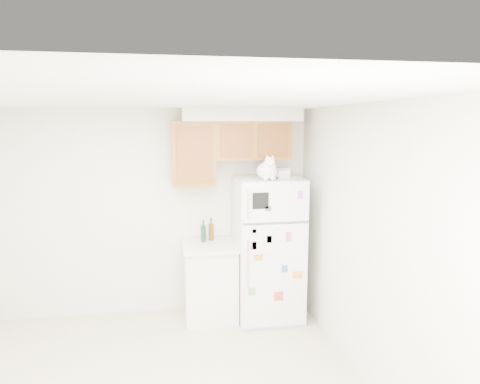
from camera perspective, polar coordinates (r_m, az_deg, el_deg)
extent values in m
cube|color=silver|center=(5.31, -11.63, -2.73)|extent=(3.80, 0.04, 2.50)
cube|color=silver|center=(3.78, 17.74, -7.80)|extent=(0.04, 4.00, 2.50)
cube|color=white|center=(3.21, -13.48, 12.07)|extent=(3.80, 4.00, 0.04)
cube|color=brown|center=(5.13, 1.61, 6.90)|extent=(0.90, 0.33, 0.45)
cube|color=brown|center=(5.05, -6.25, 5.10)|extent=(0.50, 0.33, 0.75)
cube|color=silver|center=(5.11, 0.21, 10.26)|extent=(1.40, 0.37, 0.15)
cube|color=white|center=(5.17, 3.73, -7.46)|extent=(0.76, 0.72, 1.70)
cube|color=white|center=(4.67, 4.87, -1.37)|extent=(0.74, 0.03, 0.44)
cube|color=white|center=(4.89, 4.74, -11.10)|extent=(0.74, 0.03, 1.19)
cube|color=#59595B|center=(4.72, 4.83, -4.06)|extent=(0.74, 0.03, 0.02)
cylinder|color=silver|center=(4.57, 1.08, -1.63)|extent=(0.02, 0.02, 0.32)
cylinder|color=silver|center=(4.74, 1.05, -9.61)|extent=(0.02, 0.02, 0.55)
cube|color=black|center=(4.61, 2.76, -1.18)|extent=(0.18, 0.00, 0.18)
cube|color=white|center=(4.71, 2.96, -6.57)|extent=(0.22, 0.00, 0.28)
cube|color=#C14DA4|center=(4.71, 1.85, -7.17)|extent=(0.07, 0.00, 0.09)
cube|color=#70A351|center=(4.88, 1.60, -13.12)|extent=(0.08, 0.00, 0.09)
cube|color=silver|center=(4.73, 4.82, -5.57)|extent=(0.08, 0.00, 0.05)
cube|color=silver|center=(4.66, 1.87, -5.01)|extent=(0.05, 0.00, 0.09)
cube|color=#454549|center=(4.64, 3.81, -2.25)|extent=(0.07, 0.00, 0.05)
cube|color=#3158AB|center=(4.87, 5.96, -10.15)|extent=(0.07, 0.00, 0.08)
cube|color=#BB4B9D|center=(4.78, 6.50, -5.97)|extent=(0.07, 0.00, 0.11)
cube|color=orange|center=(4.76, 2.51, -8.72)|extent=(0.10, 0.00, 0.07)
cube|color=orange|center=(4.94, 7.71, -10.90)|extent=(0.11, 0.00, 0.09)
cube|color=white|center=(4.73, 3.95, -6.31)|extent=(0.06, 0.00, 0.08)
cube|color=#C14830|center=(4.97, 5.18, -13.68)|extent=(0.11, 0.00, 0.11)
cube|color=#C24DB0|center=(4.71, 8.08, -0.39)|extent=(0.06, 0.00, 0.09)
cube|color=white|center=(5.25, -3.99, -11.93)|extent=(0.60, 0.60, 0.88)
cube|color=white|center=(5.08, -4.02, -7.16)|extent=(0.64, 0.64, 0.04)
ellipsoid|color=white|center=(4.84, 3.61, 2.81)|extent=(0.23, 0.31, 0.19)
ellipsoid|color=white|center=(4.75, 3.85, 3.22)|extent=(0.17, 0.13, 0.18)
sphere|color=white|center=(4.70, 4.00, 4.02)|extent=(0.11, 0.11, 0.11)
cone|color=white|center=(4.69, 3.64, 4.71)|extent=(0.04, 0.04, 0.04)
cone|color=white|center=(4.70, 4.38, 4.72)|extent=(0.04, 0.04, 0.04)
cone|color=#D88C8C|center=(4.68, 3.66, 4.65)|extent=(0.02, 0.02, 0.03)
cone|color=#D88C8C|center=(4.70, 4.39, 4.66)|extent=(0.02, 0.02, 0.03)
sphere|color=white|center=(4.65, 4.14, 3.75)|extent=(0.05, 0.05, 0.05)
sphere|color=white|center=(4.72, 3.47, 1.89)|extent=(0.06, 0.06, 0.06)
sphere|color=white|center=(4.74, 4.41, 1.91)|extent=(0.06, 0.06, 0.06)
cylinder|color=white|center=(4.97, 4.41, 2.25)|extent=(0.14, 0.20, 0.07)
cube|color=white|center=(5.13, 5.50, 2.66)|extent=(0.21, 0.17, 0.10)
cube|color=white|center=(4.99, 5.63, 2.42)|extent=(0.17, 0.15, 0.09)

